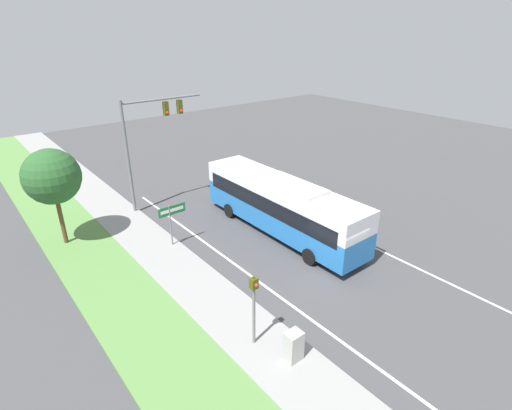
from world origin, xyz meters
TOP-DOWN VIEW (x-y plane):
  - ground_plane at (0.00, 0.00)m, footprint 80.00×80.00m
  - sidewalk at (-6.20, 0.00)m, footprint 2.80×80.00m
  - grass_verge at (-9.40, 0.00)m, footprint 3.60×80.00m
  - lane_divider_near at (-3.60, 0.00)m, footprint 0.14×30.00m
  - lane_divider_far at (3.60, 0.00)m, footprint 0.14×30.00m
  - bus at (0.72, 4.73)m, footprint 2.71×11.71m
  - signal_gantry at (-3.50, 12.98)m, footprint 5.63×0.41m
  - pedestrian_signal at (-6.42, -1.60)m, footprint 0.28×0.34m
  - street_sign at (-5.15, 7.33)m, footprint 1.63×0.08m
  - utility_cabinet at (-5.81, -3.18)m, footprint 0.64×0.52m
  - roadside_tree at (-9.90, 11.43)m, footprint 3.03×3.03m

SIDE VIEW (x-z plane):
  - ground_plane at x=0.00m, z-range 0.00..0.00m
  - lane_divider_near at x=-3.60m, z-range 0.00..0.01m
  - lane_divider_far at x=3.60m, z-range 0.00..0.01m
  - grass_verge at x=-9.40m, z-range 0.00..0.10m
  - sidewalk at x=-6.20m, z-range 0.00..0.12m
  - utility_cabinet at x=-5.81m, z-range 0.12..1.35m
  - street_sign at x=-5.15m, z-range 0.61..3.16m
  - bus at x=0.72m, z-range 0.19..3.63m
  - pedestrian_signal at x=-6.42m, z-range 0.56..3.72m
  - roadside_tree at x=-9.90m, z-range 1.35..6.91m
  - signal_gantry at x=-3.50m, z-range 1.50..8.95m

